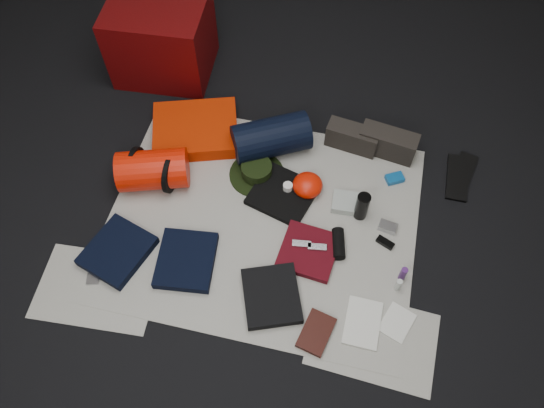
% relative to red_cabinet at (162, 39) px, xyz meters
% --- Properties ---
extents(floor, '(4.50, 4.50, 0.02)m').
position_rel_red_cabinet_xyz_m(floor, '(0.85, -0.96, -0.25)').
color(floor, black).
rests_on(floor, ground).
extents(newspaper_mat, '(1.60, 1.30, 0.01)m').
position_rel_red_cabinet_xyz_m(newspaper_mat, '(0.85, -0.96, -0.23)').
color(newspaper_mat, beige).
rests_on(newspaper_mat, floor).
extents(newspaper_sheet_front_left, '(0.61, 0.44, 0.00)m').
position_rel_red_cabinet_xyz_m(newspaper_sheet_front_left, '(0.15, -1.51, -0.23)').
color(newspaper_sheet_front_left, beige).
rests_on(newspaper_sheet_front_left, floor).
extents(newspaper_sheet_front_right, '(0.60, 0.43, 0.00)m').
position_rel_red_cabinet_xyz_m(newspaper_sheet_front_right, '(1.50, -1.46, -0.23)').
color(newspaper_sheet_front_right, beige).
rests_on(newspaper_sheet_front_right, floor).
extents(red_cabinet, '(0.60, 0.51, 0.47)m').
position_rel_red_cabinet_xyz_m(red_cabinet, '(0.00, 0.00, 0.00)').
color(red_cabinet, '#530606').
rests_on(red_cabinet, floor).
extents(sleeping_pad, '(0.58, 0.52, 0.09)m').
position_rel_red_cabinet_xyz_m(sleeping_pad, '(0.34, -0.49, -0.19)').
color(sleeping_pad, red).
rests_on(sleeping_pad, newspaper_mat).
extents(stuff_sack, '(0.42, 0.32, 0.22)m').
position_rel_red_cabinet_xyz_m(stuff_sack, '(0.23, -0.85, -0.12)').
color(stuff_sack, red).
rests_on(stuff_sack, newspaper_mat).
extents(sack_strap_left, '(0.02, 0.22, 0.22)m').
position_rel_red_cabinet_xyz_m(sack_strap_left, '(0.13, -0.85, -0.12)').
color(sack_strap_left, black).
rests_on(sack_strap_left, newspaper_mat).
extents(sack_strap_right, '(0.02, 0.22, 0.22)m').
position_rel_red_cabinet_xyz_m(sack_strap_right, '(0.33, -0.85, -0.12)').
color(sack_strap_right, black).
rests_on(sack_strap_right, newspaper_mat).
extents(navy_duffel, '(0.48, 0.40, 0.22)m').
position_rel_red_cabinet_xyz_m(navy_duffel, '(0.79, -0.50, -0.12)').
color(navy_duffel, black).
rests_on(navy_duffel, newspaper_mat).
extents(boonie_brim, '(0.31, 0.31, 0.01)m').
position_rel_red_cabinet_xyz_m(boonie_brim, '(0.75, -0.68, -0.23)').
color(boonie_brim, black).
rests_on(boonie_brim, newspaper_mat).
extents(boonie_crown, '(0.17, 0.17, 0.08)m').
position_rel_red_cabinet_xyz_m(boonie_crown, '(0.75, -0.68, -0.18)').
color(boonie_crown, black).
rests_on(boonie_crown, boonie_brim).
extents(hiking_boot_left, '(0.30, 0.15, 0.15)m').
position_rel_red_cabinet_xyz_m(hiking_boot_left, '(1.23, -0.36, -0.16)').
color(hiking_boot_left, black).
rests_on(hiking_boot_left, newspaper_mat).
extents(hiking_boot_right, '(0.33, 0.17, 0.16)m').
position_rel_red_cabinet_xyz_m(hiking_boot_right, '(1.43, -0.36, -0.15)').
color(hiking_boot_right, black).
rests_on(hiking_boot_right, newspaper_mat).
extents(flip_flop_left, '(0.11, 0.30, 0.02)m').
position_rel_red_cabinet_xyz_m(flip_flop_left, '(1.84, -0.46, -0.23)').
color(flip_flop_left, black).
rests_on(flip_flop_left, floor).
extents(flip_flop_right, '(0.16, 0.29, 0.02)m').
position_rel_red_cabinet_xyz_m(flip_flop_right, '(1.87, -0.41, -0.23)').
color(flip_flop_right, black).
rests_on(flip_flop_right, floor).
extents(trousers_navy_a, '(0.36, 0.39, 0.05)m').
position_rel_red_cabinet_xyz_m(trousers_navy_a, '(0.19, -1.31, -0.20)').
color(trousers_navy_a, black).
rests_on(trousers_navy_a, newspaper_mat).
extents(trousers_navy_b, '(0.31, 0.35, 0.05)m').
position_rel_red_cabinet_xyz_m(trousers_navy_b, '(0.54, -1.28, -0.20)').
color(trousers_navy_b, black).
rests_on(trousers_navy_b, newspaper_mat).
extents(trousers_charcoal, '(0.35, 0.38, 0.05)m').
position_rel_red_cabinet_xyz_m(trousers_charcoal, '(1.00, -1.37, -0.21)').
color(trousers_charcoal, black).
rests_on(trousers_charcoal, newspaper_mat).
extents(black_tshirt, '(0.39, 0.37, 0.03)m').
position_rel_red_cabinet_xyz_m(black_tshirt, '(0.92, -0.79, -0.21)').
color(black_tshirt, black).
rests_on(black_tshirt, newspaper_mat).
extents(red_shirt, '(0.30, 0.30, 0.04)m').
position_rel_red_cabinet_xyz_m(red_shirt, '(1.12, -1.10, -0.21)').
color(red_shirt, '#4C0810').
rests_on(red_shirt, newspaper_mat).
extents(orange_stuff_sack, '(0.17, 0.17, 0.11)m').
position_rel_red_cabinet_xyz_m(orange_stuff_sack, '(1.05, -0.73, -0.18)').
color(orange_stuff_sack, red).
rests_on(orange_stuff_sack, newspaper_mat).
extents(first_aid_pouch, '(0.18, 0.14, 0.04)m').
position_rel_red_cabinet_xyz_m(first_aid_pouch, '(1.28, -0.77, -0.21)').
color(first_aid_pouch, '#9BA39C').
rests_on(first_aid_pouch, newspaper_mat).
extents(water_bottle, '(0.08, 0.08, 0.18)m').
position_rel_red_cabinet_xyz_m(water_bottle, '(1.35, -0.81, -0.14)').
color(water_bottle, black).
rests_on(water_bottle, newspaper_mat).
extents(speaker, '(0.10, 0.17, 0.06)m').
position_rel_red_cabinet_xyz_m(speaker, '(1.27, -1.03, -0.20)').
color(speaker, black).
rests_on(speaker, newspaper_mat).
extents(compact_camera, '(0.10, 0.07, 0.04)m').
position_rel_red_cabinet_xyz_m(compact_camera, '(1.50, -0.87, -0.21)').
color(compact_camera, '#AEAEB3').
rests_on(compact_camera, newspaper_mat).
extents(cyan_case, '(0.11, 0.10, 0.03)m').
position_rel_red_cabinet_xyz_m(cyan_case, '(1.50, -0.55, -0.21)').
color(cyan_case, '#0E5290').
rests_on(cyan_case, newspaper_mat).
extents(toiletry_purple, '(0.04, 0.04, 0.10)m').
position_rel_red_cabinet_xyz_m(toiletry_purple, '(1.60, -1.13, -0.18)').
color(toiletry_purple, '#491F65').
rests_on(toiletry_purple, newspaper_mat).
extents(toiletry_clear, '(0.04, 0.04, 0.08)m').
position_rel_red_cabinet_xyz_m(toiletry_clear, '(1.58, -1.19, -0.19)').
color(toiletry_clear, beige).
rests_on(toiletry_clear, newspaper_mat).
extents(paperback_book, '(0.17, 0.22, 0.03)m').
position_rel_red_cabinet_xyz_m(paperback_book, '(1.24, -1.50, -0.22)').
color(paperback_book, black).
rests_on(paperback_book, newspaper_mat).
extents(map_booklet, '(0.17, 0.24, 0.01)m').
position_rel_red_cabinet_xyz_m(map_booklet, '(1.44, -1.40, -0.22)').
color(map_booklet, silver).
rests_on(map_booklet, newspaper_mat).
extents(map_printout, '(0.18, 0.20, 0.01)m').
position_rel_red_cabinet_xyz_m(map_printout, '(1.60, -1.36, -0.23)').
color(map_printout, silver).
rests_on(map_printout, newspaper_mat).
extents(sunglasses, '(0.10, 0.07, 0.02)m').
position_rel_red_cabinet_xyz_m(sunglasses, '(1.50, -0.96, -0.22)').
color(sunglasses, black).
rests_on(sunglasses, newspaper_mat).
extents(key_cluster, '(0.08, 0.08, 0.01)m').
position_rel_red_cabinet_xyz_m(key_cluster, '(0.12, -1.48, -0.22)').
color(key_cluster, '#AEAEB3').
rests_on(key_cluster, newspaper_mat).
extents(tape_roll, '(0.05, 0.05, 0.04)m').
position_rel_red_cabinet_xyz_m(tape_roll, '(0.94, -0.76, -0.18)').
color(tape_roll, silver).
rests_on(tape_roll, black_tshirt).
extents(energy_bar_a, '(0.10, 0.05, 0.01)m').
position_rel_red_cabinet_xyz_m(energy_bar_a, '(1.08, -1.08, -0.19)').
color(energy_bar_a, '#AEAEB3').
rests_on(energy_bar_a, red_shirt).
extents(energy_bar_b, '(0.10, 0.05, 0.01)m').
position_rel_red_cabinet_xyz_m(energy_bar_b, '(1.16, -1.08, -0.19)').
color(energy_bar_b, '#AEAEB3').
rests_on(energy_bar_b, red_shirt).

